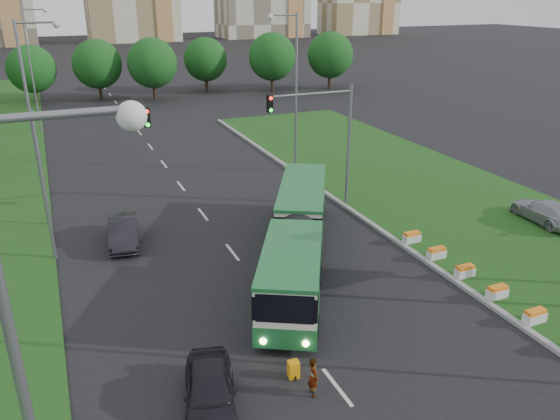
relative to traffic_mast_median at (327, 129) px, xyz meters
name	(u,v)px	position (x,y,z in m)	size (l,w,h in m)	color
ground	(332,293)	(-4.78, -10.00, -5.35)	(360.00, 360.00, 0.00)	black
grass_median	(444,199)	(8.22, -2.00, -5.27)	(14.00, 60.00, 0.15)	#1B4B15
median_kerb	(356,214)	(1.27, -2.00, -5.26)	(0.30, 60.00, 0.18)	gray
lane_markings	(175,178)	(-7.78, 10.00, -5.35)	(0.20, 100.00, 0.01)	beige
flower_planters	(480,281)	(1.92, -12.50, -4.90)	(1.10, 11.50, 0.60)	silver
traffic_mast_median	(327,129)	(0.00, 0.00, 0.00)	(5.76, 0.32, 8.00)	slate
traffic_mast_left	(74,160)	(-15.16, -1.00, 0.00)	(5.76, 0.32, 8.00)	slate
street_lamps	(207,130)	(-7.78, 0.00, 0.65)	(36.00, 60.00, 12.00)	slate
tree_line	(208,61)	(5.22, 45.00, -0.85)	(120.00, 8.00, 9.00)	#134A16
articulated_bus	(291,236)	(-5.38, -6.49, -3.72)	(2.52, 16.14, 2.66)	white
car_left_near	(210,391)	(-12.32, -15.26, -4.61)	(1.74, 4.32, 1.47)	black
car_left_far	(123,232)	(-13.07, -0.48, -4.62)	(1.56, 4.46, 1.47)	black
car_median	(546,211)	(11.19, -7.77, -4.50)	(1.95, 4.80, 1.39)	#9B9DA4
pedestrian	(313,377)	(-8.77, -15.99, -4.58)	(0.56, 0.37, 1.53)	gray
shopping_trolley	(294,369)	(-9.01, -14.87, -5.01)	(0.40, 0.42, 0.69)	#F69F0C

